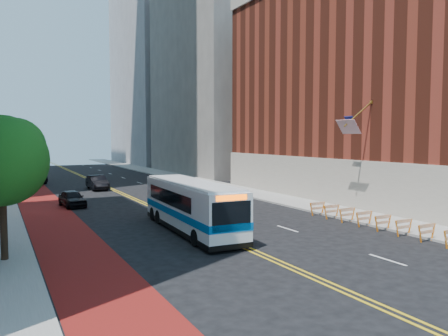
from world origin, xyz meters
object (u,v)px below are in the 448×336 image
at_px(street_tree, 3,157).
at_px(car_c, 35,179).
at_px(transit_bus, 191,205).
at_px(car_b, 97,182).
at_px(car_a, 72,198).

bearing_deg(street_tree, car_c, 83.65).
height_order(street_tree, transit_bus, street_tree).
bearing_deg(car_b, street_tree, -110.46).
relative_size(transit_bus, car_a, 2.80).
bearing_deg(transit_bus, car_a, 112.65).
height_order(transit_bus, car_b, transit_bus).
height_order(transit_bus, car_a, transit_bus).
xyz_separation_m(transit_bus, car_a, (-4.96, 13.57, -0.93)).
distance_m(car_a, car_c, 19.05).
relative_size(transit_bus, car_b, 2.35).
relative_size(car_a, car_b, 0.84).
xyz_separation_m(street_tree, car_a, (5.34, 15.73, -4.22)).
distance_m(transit_bus, car_c, 33.21).
bearing_deg(transit_bus, car_b, 93.90).
distance_m(street_tree, transit_bus, 11.03).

